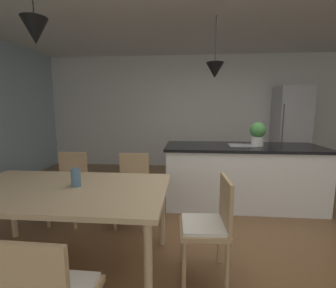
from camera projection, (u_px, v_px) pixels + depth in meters
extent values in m
cube|color=brown|center=(237.00, 235.00, 2.73)|extent=(10.00, 8.40, 0.04)
cube|color=silver|center=(213.00, 112.00, 5.74)|extent=(10.00, 0.12, 2.70)
cube|color=#D1B284|center=(61.00, 190.00, 2.05)|extent=(1.84, 1.04, 0.04)
cylinder|color=#D1B284|center=(13.00, 206.00, 2.60)|extent=(0.06, 0.06, 0.73)
cylinder|color=#D1B284|center=(162.00, 211.00, 2.46)|extent=(0.06, 0.06, 0.73)
cylinder|color=#D1B284|center=(148.00, 267.00, 1.60)|extent=(0.06, 0.06, 0.73)
cube|color=tan|center=(132.00, 191.00, 2.88)|extent=(0.41, 0.41, 0.04)
cube|color=white|center=(132.00, 188.00, 2.87)|extent=(0.37, 0.37, 0.03)
cube|color=tan|center=(134.00, 169.00, 3.02)|extent=(0.38, 0.04, 0.42)
cylinder|color=tan|center=(143.00, 215.00, 2.73)|extent=(0.04, 0.04, 0.41)
cylinder|color=tan|center=(115.00, 214.00, 2.76)|extent=(0.04, 0.04, 0.41)
cylinder|color=tan|center=(148.00, 203.00, 3.07)|extent=(0.04, 0.04, 0.41)
cylinder|color=tan|center=(122.00, 203.00, 3.09)|extent=(0.04, 0.04, 0.41)
cube|color=tan|center=(27.00, 288.00, 1.02)|extent=(0.38, 0.04, 0.42)
cube|color=tan|center=(203.00, 228.00, 1.98)|extent=(0.42, 0.42, 0.04)
cube|color=white|center=(204.00, 224.00, 1.98)|extent=(0.38, 0.38, 0.03)
cube|color=tan|center=(226.00, 203.00, 1.94)|extent=(0.05, 0.38, 0.42)
cylinder|color=tan|center=(184.00, 265.00, 1.85)|extent=(0.04, 0.04, 0.41)
cylinder|color=tan|center=(182.00, 241.00, 2.19)|extent=(0.04, 0.04, 0.41)
cylinder|color=tan|center=(227.00, 266.00, 1.84)|extent=(0.04, 0.04, 0.41)
cylinder|color=tan|center=(219.00, 242.00, 2.18)|extent=(0.04, 0.04, 0.41)
cube|color=tan|center=(67.00, 189.00, 2.95)|extent=(0.40, 0.40, 0.04)
cube|color=white|center=(67.00, 186.00, 2.95)|extent=(0.36, 0.36, 0.03)
cube|color=tan|center=(73.00, 168.00, 3.09)|extent=(0.38, 0.03, 0.42)
cylinder|color=tan|center=(75.00, 212.00, 2.80)|extent=(0.04, 0.04, 0.41)
cylinder|color=tan|center=(48.00, 211.00, 2.83)|extent=(0.04, 0.04, 0.41)
cylinder|color=tan|center=(87.00, 201.00, 3.14)|extent=(0.04, 0.04, 0.41)
cylinder|color=tan|center=(63.00, 200.00, 3.17)|extent=(0.04, 0.04, 0.41)
cube|color=white|center=(241.00, 176.00, 3.48)|extent=(2.19, 0.79, 0.88)
cube|color=black|center=(243.00, 147.00, 3.42)|extent=(2.25, 0.85, 0.04)
cube|color=gray|center=(241.00, 145.00, 3.42)|extent=(0.36, 0.30, 0.01)
cube|color=#B2B5B7|center=(290.00, 130.00, 5.25)|extent=(0.67, 0.64, 1.92)
cylinder|color=#4C4C4C|center=(282.00, 131.00, 4.94)|extent=(0.02, 0.02, 1.15)
cone|color=black|center=(35.00, 31.00, 1.87)|extent=(0.21, 0.21, 0.20)
cylinder|color=black|center=(216.00, 39.00, 3.23)|extent=(0.01, 0.01, 0.62)
cone|color=black|center=(215.00, 70.00, 3.29)|extent=(0.25, 0.25, 0.21)
cylinder|color=beige|center=(257.00, 141.00, 3.39)|extent=(0.17, 0.17, 0.14)
sphere|color=#478C42|center=(258.00, 130.00, 3.36)|extent=(0.22, 0.22, 0.22)
cylinder|color=slate|center=(76.00, 177.00, 2.07)|extent=(0.08, 0.08, 0.16)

